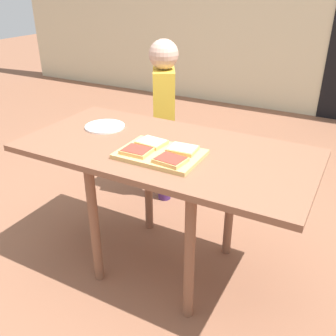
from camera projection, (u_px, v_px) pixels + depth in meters
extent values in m
plane|color=brown|center=(166.00, 264.00, 2.13)|extent=(16.00, 16.00, 0.00)
cube|color=brown|center=(165.00, 150.00, 1.81)|extent=(1.42, 0.70, 0.03)
cylinder|color=brown|center=(94.00, 225.00, 1.88)|extent=(0.05, 0.05, 0.69)
cylinder|color=brown|center=(189.00, 258.00, 1.66)|extent=(0.05, 0.05, 0.69)
cylinder|color=brown|center=(148.00, 180.00, 2.29)|extent=(0.05, 0.05, 0.69)
cylinder|color=brown|center=(230.00, 202.00, 2.07)|extent=(0.05, 0.05, 0.69)
cube|color=tan|center=(160.00, 154.00, 1.71)|extent=(0.37, 0.26, 0.02)
cube|color=#E3A85F|center=(137.00, 151.00, 1.70)|extent=(0.13, 0.11, 0.02)
cube|color=#BA3529|center=(137.00, 149.00, 1.69)|extent=(0.12, 0.10, 0.00)
cube|color=#E3A85F|center=(170.00, 160.00, 1.61)|extent=(0.14, 0.12, 0.02)
cube|color=#BA3529|center=(170.00, 158.00, 1.61)|extent=(0.13, 0.11, 0.00)
cube|color=#E3A85F|center=(182.00, 149.00, 1.71)|extent=(0.14, 0.11, 0.02)
cube|color=#FAE1B0|center=(182.00, 147.00, 1.71)|extent=(0.12, 0.10, 0.00)
cube|color=#E3A85F|center=(152.00, 143.00, 1.78)|extent=(0.14, 0.12, 0.02)
cube|color=#FAE1B0|center=(152.00, 141.00, 1.78)|extent=(0.12, 0.10, 0.00)
cylinder|color=silver|center=(105.00, 126.00, 2.05)|extent=(0.22, 0.22, 0.01)
cylinder|color=#42235A|center=(164.00, 158.00, 2.78)|extent=(0.09, 0.09, 0.52)
cylinder|color=#42235A|center=(164.00, 166.00, 2.66)|extent=(0.09, 0.09, 0.52)
cube|color=gold|center=(164.00, 100.00, 2.51)|extent=(0.24, 0.28, 0.40)
sphere|color=tan|center=(164.00, 54.00, 2.38)|extent=(0.19, 0.19, 0.19)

